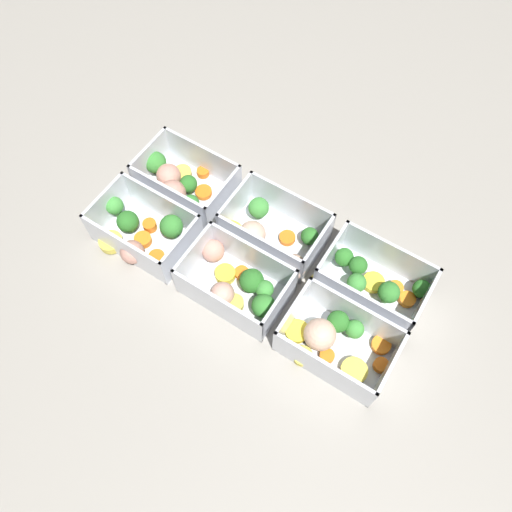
{
  "coord_description": "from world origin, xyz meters",
  "views": [
    {
      "loc": [
        0.2,
        -0.32,
        0.73
      ],
      "look_at": [
        0.0,
        0.0,
        0.02
      ],
      "focal_mm": 35.0,
      "sensor_mm": 36.0,
      "label": 1
    }
  ],
  "objects_px": {
    "container_far_center": "(272,234)",
    "container_far_right": "(372,282)",
    "container_near_center": "(238,283)",
    "container_far_left": "(179,182)",
    "container_near_right": "(334,340)",
    "container_near_left": "(142,231)"
  },
  "relations": [
    {
      "from": "container_far_center",
      "to": "container_far_right",
      "type": "distance_m",
      "value": 0.18
    },
    {
      "from": "container_near_center",
      "to": "container_far_right",
      "type": "relative_size",
      "value": 0.99
    },
    {
      "from": "container_far_left",
      "to": "container_far_center",
      "type": "relative_size",
      "value": 0.97
    },
    {
      "from": "container_far_left",
      "to": "container_far_center",
      "type": "xyz_separation_m",
      "value": [
        0.19,
        -0.0,
        -0.0
      ]
    },
    {
      "from": "container_near_center",
      "to": "container_far_center",
      "type": "relative_size",
      "value": 0.97
    },
    {
      "from": "container_near_right",
      "to": "container_far_right",
      "type": "relative_size",
      "value": 0.96
    },
    {
      "from": "container_near_right",
      "to": "container_far_center",
      "type": "relative_size",
      "value": 0.94
    },
    {
      "from": "container_near_left",
      "to": "container_far_right",
      "type": "bearing_deg",
      "value": 18.52
    },
    {
      "from": "container_far_left",
      "to": "container_far_center",
      "type": "distance_m",
      "value": 0.19
    },
    {
      "from": "container_far_right",
      "to": "container_far_center",
      "type": "bearing_deg",
      "value": -176.97
    },
    {
      "from": "container_near_right",
      "to": "container_far_center",
      "type": "distance_m",
      "value": 0.2
    },
    {
      "from": "container_near_left",
      "to": "container_far_right",
      "type": "height_order",
      "value": "same"
    },
    {
      "from": "container_near_center",
      "to": "container_far_left",
      "type": "height_order",
      "value": "same"
    },
    {
      "from": "container_near_right",
      "to": "container_far_center",
      "type": "xyz_separation_m",
      "value": [
        -0.17,
        0.11,
        0.0
      ]
    },
    {
      "from": "container_near_left",
      "to": "container_near_center",
      "type": "bearing_deg",
      "value": 1.81
    },
    {
      "from": "container_near_right",
      "to": "container_far_center",
      "type": "bearing_deg",
      "value": 148.59
    },
    {
      "from": "container_far_center",
      "to": "container_far_right",
      "type": "xyz_separation_m",
      "value": [
        0.18,
        0.01,
        0.0
      ]
    },
    {
      "from": "container_far_center",
      "to": "container_near_right",
      "type": "bearing_deg",
      "value": -31.41
    },
    {
      "from": "container_far_left",
      "to": "container_far_center",
      "type": "height_order",
      "value": "same"
    },
    {
      "from": "container_near_right",
      "to": "container_far_right",
      "type": "height_order",
      "value": "same"
    },
    {
      "from": "container_near_left",
      "to": "container_near_right",
      "type": "height_order",
      "value": "same"
    },
    {
      "from": "container_far_left",
      "to": "container_far_center",
      "type": "bearing_deg",
      "value": -0.53
    }
  ]
}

